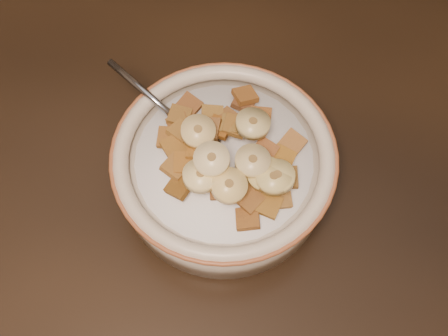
% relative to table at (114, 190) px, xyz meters
% --- Properties ---
extents(floor, '(4.00, 4.50, 0.10)m').
position_rel_table_xyz_m(floor, '(0.00, 0.00, -0.78)').
color(floor, '#422816').
rests_on(floor, ground).
extents(table, '(1.43, 0.95, 0.04)m').
position_rel_table_xyz_m(table, '(0.00, 0.00, 0.00)').
color(table, black).
rests_on(table, floor).
extents(chair, '(0.52, 0.52, 1.00)m').
position_rel_table_xyz_m(chair, '(0.20, 0.48, -0.23)').
color(chair, black).
rests_on(chair, floor).
extents(cereal_bowl, '(0.20, 0.20, 0.05)m').
position_rel_table_xyz_m(cereal_bowl, '(0.11, 0.02, 0.04)').
color(cereal_bowl, beige).
rests_on(cereal_bowl, table).
extents(milk, '(0.16, 0.16, 0.00)m').
position_rel_table_xyz_m(milk, '(0.11, 0.02, 0.07)').
color(milk, white).
rests_on(milk, cereal_bowl).
extents(spoon, '(0.06, 0.05, 0.01)m').
position_rel_table_xyz_m(spoon, '(0.08, 0.03, 0.07)').
color(spoon, '#8D96A6').
rests_on(spoon, cereal_bowl).
extents(cereal_square_0, '(0.03, 0.02, 0.01)m').
position_rel_table_xyz_m(cereal_square_0, '(0.16, 0.02, 0.08)').
color(cereal_square_0, '#9B611C').
rests_on(cereal_square_0, milk).
extents(cereal_square_1, '(0.03, 0.03, 0.01)m').
position_rel_table_xyz_m(cereal_square_1, '(0.07, 0.02, 0.08)').
color(cereal_square_1, '#936119').
rests_on(cereal_square_1, milk).
extents(cereal_square_2, '(0.03, 0.03, 0.01)m').
position_rel_table_xyz_m(cereal_square_2, '(0.12, 0.08, 0.08)').
color(cereal_square_2, brown).
rests_on(cereal_square_2, milk).
extents(cereal_square_3, '(0.03, 0.03, 0.01)m').
position_rel_table_xyz_m(cereal_square_3, '(0.13, 0.05, 0.08)').
color(cereal_square_3, brown).
rests_on(cereal_square_3, milk).
extents(cereal_square_4, '(0.03, 0.03, 0.01)m').
position_rel_table_xyz_m(cereal_square_4, '(0.08, -0.02, 0.08)').
color(cereal_square_4, brown).
rests_on(cereal_square_4, milk).
extents(cereal_square_5, '(0.02, 0.02, 0.01)m').
position_rel_table_xyz_m(cereal_square_5, '(0.12, 0.04, 0.09)').
color(cereal_square_5, brown).
rests_on(cereal_square_5, milk).
extents(cereal_square_6, '(0.02, 0.02, 0.01)m').
position_rel_table_xyz_m(cereal_square_6, '(0.12, 0.08, 0.07)').
color(cereal_square_6, brown).
rests_on(cereal_square_6, milk).
extents(cereal_square_7, '(0.03, 0.03, 0.01)m').
position_rel_table_xyz_m(cereal_square_7, '(0.16, 0.00, 0.08)').
color(cereal_square_7, brown).
rests_on(cereal_square_7, milk).
extents(cereal_square_8, '(0.02, 0.02, 0.01)m').
position_rel_table_xyz_m(cereal_square_8, '(0.10, 0.04, 0.08)').
color(cereal_square_8, brown).
rests_on(cereal_square_8, milk).
extents(cereal_square_9, '(0.03, 0.03, 0.01)m').
position_rel_table_xyz_m(cereal_square_9, '(0.17, -0.01, 0.07)').
color(cereal_square_9, '#9D6933').
rests_on(cereal_square_9, milk).
extents(cereal_square_10, '(0.03, 0.03, 0.01)m').
position_rel_table_xyz_m(cereal_square_10, '(0.07, 0.03, 0.08)').
color(cereal_square_10, brown).
rests_on(cereal_square_10, milk).
extents(cereal_square_11, '(0.03, 0.03, 0.01)m').
position_rel_table_xyz_m(cereal_square_11, '(0.17, 0.04, 0.08)').
color(cereal_square_11, brown).
rests_on(cereal_square_11, milk).
extents(cereal_square_12, '(0.02, 0.02, 0.01)m').
position_rel_table_xyz_m(cereal_square_12, '(0.14, -0.04, 0.07)').
color(cereal_square_12, '#93581B').
rests_on(cereal_square_12, milk).
extents(cereal_square_13, '(0.02, 0.02, 0.01)m').
position_rel_table_xyz_m(cereal_square_13, '(0.11, 0.04, 0.09)').
color(cereal_square_13, olive).
rests_on(cereal_square_13, milk).
extents(cereal_square_14, '(0.03, 0.03, 0.01)m').
position_rel_table_xyz_m(cereal_square_14, '(0.15, 0.03, 0.08)').
color(cereal_square_14, '#975322').
rests_on(cereal_square_14, milk).
extents(cereal_square_15, '(0.03, 0.03, 0.01)m').
position_rel_table_xyz_m(cereal_square_15, '(0.06, 0.04, 0.08)').
color(cereal_square_15, brown).
rests_on(cereal_square_15, milk).
extents(cereal_square_16, '(0.03, 0.03, 0.01)m').
position_rel_table_xyz_m(cereal_square_16, '(0.07, -0.00, 0.08)').
color(cereal_square_16, brown).
rests_on(cereal_square_16, milk).
extents(cereal_square_17, '(0.03, 0.03, 0.01)m').
position_rel_table_xyz_m(cereal_square_17, '(0.14, -0.02, 0.08)').
color(cereal_square_17, brown).
rests_on(cereal_square_17, milk).
extents(cereal_square_18, '(0.03, 0.03, 0.01)m').
position_rel_table_xyz_m(cereal_square_18, '(0.07, 0.07, 0.07)').
color(cereal_square_18, brown).
rests_on(cereal_square_18, milk).
extents(cereal_square_19, '(0.02, 0.02, 0.01)m').
position_rel_table_xyz_m(cereal_square_19, '(0.09, 0.05, 0.08)').
color(cereal_square_19, olive).
rests_on(cereal_square_19, milk).
extents(cereal_square_20, '(0.02, 0.02, 0.01)m').
position_rel_table_xyz_m(cereal_square_20, '(0.16, -0.02, 0.08)').
color(cereal_square_20, olive).
rests_on(cereal_square_20, milk).
extents(cereal_square_21, '(0.02, 0.02, 0.01)m').
position_rel_table_xyz_m(cereal_square_21, '(0.09, 0.01, 0.09)').
color(cereal_square_21, '#9D5F22').
rests_on(cereal_square_21, milk).
extents(cereal_square_22, '(0.02, 0.02, 0.01)m').
position_rel_table_xyz_m(cereal_square_22, '(0.09, 0.04, 0.09)').
color(cereal_square_22, brown).
rests_on(cereal_square_22, milk).
extents(cereal_square_23, '(0.02, 0.02, 0.01)m').
position_rel_table_xyz_m(cereal_square_23, '(0.14, 0.06, 0.08)').
color(cereal_square_23, '#98571F').
rests_on(cereal_square_23, milk).
extents(cereal_square_24, '(0.02, 0.02, 0.01)m').
position_rel_table_xyz_m(cereal_square_24, '(0.06, 0.03, 0.08)').
color(cereal_square_24, brown).
rests_on(cereal_square_24, milk).
extents(cereal_square_25, '(0.03, 0.03, 0.01)m').
position_rel_table_xyz_m(cereal_square_25, '(0.11, 0.05, 0.08)').
color(cereal_square_25, brown).
rests_on(cereal_square_25, milk).
extents(cereal_square_26, '(0.02, 0.02, 0.01)m').
position_rel_table_xyz_m(cereal_square_26, '(0.17, 0.01, 0.07)').
color(cereal_square_26, brown).
rests_on(cereal_square_26, milk).
extents(cereal_square_27, '(0.02, 0.02, 0.01)m').
position_rel_table_xyz_m(cereal_square_27, '(0.06, 0.05, 0.08)').
color(cereal_square_27, brown).
rests_on(cereal_square_27, milk).
extents(cereal_square_28, '(0.02, 0.02, 0.01)m').
position_rel_table_xyz_m(cereal_square_28, '(0.12, -0.02, 0.08)').
color(cereal_square_28, brown).
rests_on(cereal_square_28, milk).
extents(cereal_square_29, '(0.02, 0.02, 0.01)m').
position_rel_table_xyz_m(cereal_square_29, '(0.08, 0.00, 0.08)').
color(cereal_square_29, brown).
rests_on(cereal_square_29, milk).
extents(banana_slice_0, '(0.04, 0.04, 0.01)m').
position_rel_table_xyz_m(banana_slice_0, '(0.14, 0.01, 0.09)').
color(banana_slice_0, '#C9BA74').
rests_on(banana_slice_0, milk).
extents(banana_slice_1, '(0.04, 0.04, 0.02)m').
position_rel_table_xyz_m(banana_slice_1, '(0.13, 0.04, 0.10)').
color(banana_slice_1, '#D7BD71').
rests_on(banana_slice_1, milk).
extents(banana_slice_2, '(0.04, 0.04, 0.01)m').
position_rel_table_xyz_m(banana_slice_2, '(0.16, -0.00, 0.09)').
color(banana_slice_2, '#E8DA73').
rests_on(banana_slice_2, milk).
extents(banana_slice_3, '(0.04, 0.04, 0.01)m').
position_rel_table_xyz_m(banana_slice_3, '(0.09, 0.03, 0.09)').
color(banana_slice_3, tan).
rests_on(banana_slice_3, milk).
extents(banana_slice_4, '(0.04, 0.04, 0.02)m').
position_rel_table_xyz_m(banana_slice_4, '(0.12, -0.02, 0.09)').
color(banana_slice_4, '#FDE387').
rests_on(banana_slice_4, milk).
extents(banana_slice_5, '(0.04, 0.04, 0.01)m').
position_rel_table_xyz_m(banana_slice_5, '(0.10, -0.00, 0.10)').
color(banana_slice_5, '#F6EAA5').
rests_on(banana_slice_5, milk).
extents(banana_slice_6, '(0.04, 0.04, 0.01)m').
position_rel_table_xyz_m(banana_slice_6, '(0.15, -0.00, 0.09)').
color(banana_slice_6, tan).
rests_on(banana_slice_6, milk).
extents(banana_slice_7, '(0.04, 0.04, 0.01)m').
position_rel_table_xyz_m(banana_slice_7, '(0.10, -0.01, 0.09)').
color(banana_slice_7, '#FDF2A5').
rests_on(banana_slice_7, milk).
extents(banana_slice_8, '(0.04, 0.04, 0.01)m').
position_rel_table_xyz_m(banana_slice_8, '(0.16, -0.01, 0.09)').
color(banana_slice_8, '#CFC17B').
rests_on(banana_slice_8, milk).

